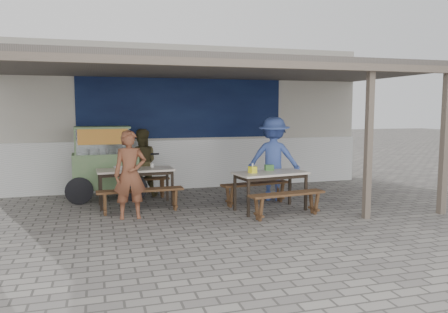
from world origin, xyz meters
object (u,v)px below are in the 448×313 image
at_px(patron_wall_side, 141,163).
at_px(condiment_jar, 152,165).
at_px(tissue_box, 253,170).
at_px(bench_left_wall, 132,184).
at_px(bench_right_wall, 255,188).
at_px(patron_street_side, 130,175).
at_px(table_right, 271,176).
at_px(bench_left_street, 141,195).
at_px(bench_right_street, 287,199).
at_px(donation_box, 269,168).
at_px(patron_right_table, 274,159).
at_px(table_left, 136,173).
at_px(vendor_cart, 105,160).
at_px(condiment_bowl, 119,168).

xyz_separation_m(patron_wall_side, condiment_jar, (0.15, -0.75, 0.03)).
bearing_deg(tissue_box, bench_left_wall, 138.47).
distance_m(bench_right_wall, patron_street_side, 2.62).
relative_size(table_right, patron_street_side, 0.92).
relative_size(bench_left_street, bench_right_street, 1.08).
distance_m(table_right, bench_right_street, 0.68).
xyz_separation_m(bench_left_wall, donation_box, (2.53, -1.62, 0.46)).
xyz_separation_m(table_right, condiment_jar, (-2.09, 1.35, 0.12)).
distance_m(patron_wall_side, donation_box, 2.97).
xyz_separation_m(tissue_box, donation_box, (0.43, 0.24, -0.01)).
xyz_separation_m(bench_right_street, patron_wall_side, (-2.33, 2.69, 0.42)).
distance_m(bench_right_street, tissue_box, 0.87).
relative_size(patron_right_table, tissue_box, 14.33).
xyz_separation_m(table_right, bench_right_street, (0.09, -0.59, -0.33)).
height_order(table_left, table_right, same).
height_order(vendor_cart, patron_street_side, vendor_cart).
bearing_deg(condiment_jar, bench_left_wall, 127.79).
xyz_separation_m(table_left, patron_street_side, (-0.18, -1.03, 0.12)).
distance_m(bench_right_wall, vendor_cart, 3.29).
bearing_deg(bench_right_street, tissue_box, 120.79).
relative_size(donation_box, condiment_jar, 2.02).
xyz_separation_m(bench_left_wall, patron_right_table, (2.92, -0.93, 0.55)).
height_order(bench_right_wall, tissue_box, tissue_box).
bearing_deg(table_left, patron_right_table, -7.78).
relative_size(table_right, donation_box, 8.77).
distance_m(table_right, bench_right_wall, 0.68).
xyz_separation_m(tissue_box, condiment_jar, (-1.72, 1.37, -0.02)).
xyz_separation_m(table_left, bench_right_street, (2.54, -1.77, -0.33)).
relative_size(patron_right_table, condiment_jar, 21.68).
height_order(patron_right_table, condiment_jar, patron_right_table).
relative_size(vendor_cart, patron_wall_side, 1.31).
relative_size(table_left, condiment_jar, 18.70).
distance_m(bench_left_wall, donation_box, 3.04).
bearing_deg(condiment_bowl, bench_right_street, -32.67).
bearing_deg(bench_right_street, vendor_cart, 132.33).
distance_m(table_right, tissue_box, 0.40).
height_order(bench_left_street, patron_street_side, patron_street_side).
relative_size(vendor_cart, tissue_box, 15.96).
bearing_deg(bench_right_street, patron_street_side, 156.41).
bearing_deg(tissue_box, table_right, 3.10).
height_order(table_right, donation_box, donation_box).
bearing_deg(condiment_bowl, vendor_cart, 109.76).
height_order(patron_wall_side, donation_box, patron_wall_side).
distance_m(patron_street_side, condiment_bowl, 1.11).
relative_size(bench_right_wall, vendor_cart, 0.75).
bearing_deg(bench_left_wall, donation_box, -35.00).
bearing_deg(table_right, bench_right_street, -90.00).
relative_size(bench_left_street, patron_street_side, 1.03).
xyz_separation_m(patron_street_side, patron_wall_side, (0.39, 1.95, -0.03)).
relative_size(bench_left_wall, vendor_cart, 0.82).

